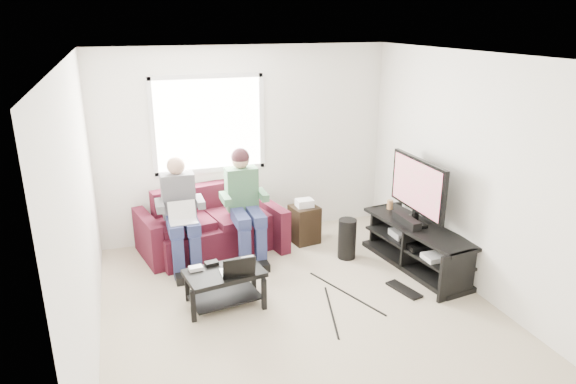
{
  "coord_description": "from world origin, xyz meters",
  "views": [
    {
      "loc": [
        -1.62,
        -4.4,
        2.93
      ],
      "look_at": [
        0.05,
        0.6,
        1.13
      ],
      "focal_mm": 32.0,
      "sensor_mm": 36.0,
      "label": 1
    }
  ],
  "objects_px": {
    "coffee_table": "(225,280)",
    "end_table": "(304,223)",
    "sofa": "(211,228)",
    "tv_stand": "(417,249)",
    "tv": "(418,187)",
    "subwoofer": "(347,239)"
  },
  "relations": [
    {
      "from": "subwoofer",
      "to": "tv",
      "type": "bearing_deg",
      "value": -29.75
    },
    {
      "from": "sofa",
      "to": "subwoofer",
      "type": "height_order",
      "value": "sofa"
    },
    {
      "from": "tv_stand",
      "to": "tv",
      "type": "height_order",
      "value": "tv"
    },
    {
      "from": "tv_stand",
      "to": "tv",
      "type": "relative_size",
      "value": 1.54
    },
    {
      "from": "coffee_table",
      "to": "end_table",
      "type": "distance_m",
      "value": 1.87
    },
    {
      "from": "coffee_table",
      "to": "end_table",
      "type": "xyz_separation_m",
      "value": [
        1.37,
        1.28,
        -0.02
      ]
    },
    {
      "from": "tv_stand",
      "to": "subwoofer",
      "type": "distance_m",
      "value": 0.87
    },
    {
      "from": "coffee_table",
      "to": "tv_stand",
      "type": "distance_m",
      "value": 2.43
    },
    {
      "from": "tv",
      "to": "tv_stand",
      "type": "bearing_deg",
      "value": -88.53
    },
    {
      "from": "sofa",
      "to": "tv",
      "type": "height_order",
      "value": "tv"
    },
    {
      "from": "sofa",
      "to": "tv_stand",
      "type": "relative_size",
      "value": 1.14
    },
    {
      "from": "tv",
      "to": "subwoofer",
      "type": "xyz_separation_m",
      "value": [
        -0.71,
        0.4,
        -0.74
      ]
    },
    {
      "from": "tv",
      "to": "sofa",
      "type": "bearing_deg",
      "value": 152.73
    },
    {
      "from": "sofa",
      "to": "tv",
      "type": "bearing_deg",
      "value": -27.27
    },
    {
      "from": "subwoofer",
      "to": "end_table",
      "type": "height_order",
      "value": "end_table"
    },
    {
      "from": "end_table",
      "to": "coffee_table",
      "type": "bearing_deg",
      "value": -137.0
    },
    {
      "from": "sofa",
      "to": "subwoofer",
      "type": "bearing_deg",
      "value": -26.13
    },
    {
      "from": "sofa",
      "to": "end_table",
      "type": "height_order",
      "value": "sofa"
    },
    {
      "from": "subwoofer",
      "to": "end_table",
      "type": "bearing_deg",
      "value": 118.27
    },
    {
      "from": "tv",
      "to": "end_table",
      "type": "bearing_deg",
      "value": 135.2
    },
    {
      "from": "end_table",
      "to": "sofa",
      "type": "bearing_deg",
      "value": 173.36
    },
    {
      "from": "subwoofer",
      "to": "end_table",
      "type": "xyz_separation_m",
      "value": [
        -0.34,
        0.64,
        0.02
      ]
    }
  ]
}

